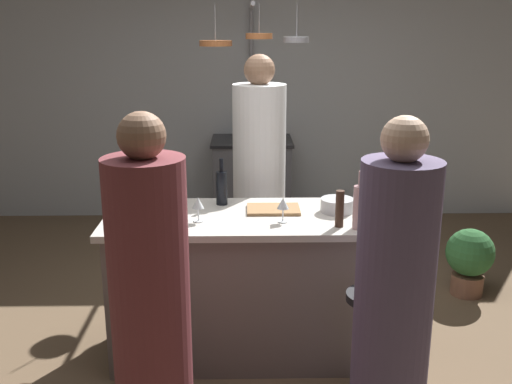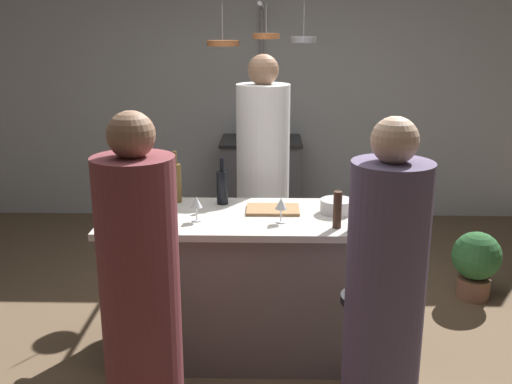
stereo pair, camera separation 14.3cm
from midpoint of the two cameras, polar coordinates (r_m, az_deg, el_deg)
ground_plane at (r=3.91m, az=1.03°, el=-14.88°), size 9.00×9.00×0.00m
back_wall at (r=6.25m, az=1.22°, el=9.46°), size 6.40×0.16×2.60m
kitchen_island at (r=3.70m, az=1.07°, el=-8.84°), size 1.80×0.72×0.90m
stove_range at (r=6.01m, az=1.17°, el=0.92°), size 0.80×0.64×0.89m
chef at (r=4.33m, az=1.61°, el=0.27°), size 0.38×0.38×1.80m
bar_stool_left at (r=3.23m, az=-8.61°, el=-14.51°), size 0.28×0.28×0.68m
guest_left at (r=2.71m, az=-9.47°, el=-11.26°), size 0.35×0.35×1.66m
bar_stool_right at (r=3.23m, az=11.58°, el=-14.60°), size 0.28×0.28×0.68m
guest_right at (r=2.74m, az=13.65°, el=-11.41°), size 0.35×0.35×1.64m
overhead_pot_rack at (r=5.36m, az=1.08°, el=12.21°), size 0.89×1.34×2.17m
potted_plant at (r=4.76m, az=21.22°, el=-6.22°), size 0.36×0.36×0.52m
cutting_board at (r=3.61m, az=2.77°, el=-1.70°), size 0.32×0.22×0.02m
pepper_mill at (r=3.32m, az=9.06°, el=-1.71°), size 0.05×0.05×0.21m
wine_bottle_rose at (r=3.30m, az=10.93°, el=-1.49°), size 0.07×0.07×0.33m
wine_bottle_dark at (r=3.72m, az=-2.17°, el=0.52°), size 0.07×0.07×0.30m
wine_bottle_amber at (r=3.79m, az=-6.66°, el=0.95°), size 0.07×0.07×0.33m
wine_glass_near_left_guest at (r=3.61m, az=12.44°, el=-0.46°), size 0.07×0.07×0.15m
wine_glass_by_chef at (r=3.38m, az=3.63°, el=-1.24°), size 0.07×0.07×0.15m
wine_glass_near_right_guest at (r=3.41m, az=-4.56°, el=-1.10°), size 0.07×0.07×0.15m
mixing_bowl_steel at (r=3.60m, az=8.91°, el=-1.36°), size 0.20×0.20×0.08m
mixing_bowl_wooden at (r=3.42m, az=-9.55°, el=-2.49°), size 0.18×0.18×0.07m
mixing_bowl_blue at (r=3.77m, az=-9.03°, el=-0.70°), size 0.17×0.17×0.07m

